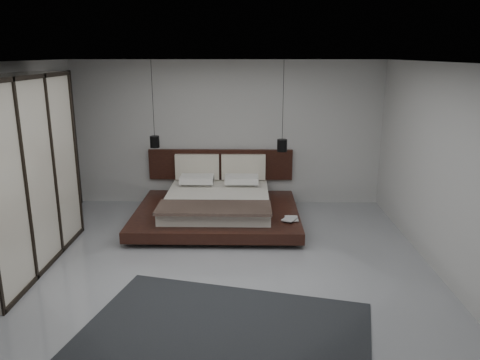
{
  "coord_description": "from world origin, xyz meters",
  "views": [
    {
      "loc": [
        0.41,
        -6.02,
        2.91
      ],
      "look_at": [
        0.28,
        1.2,
        0.95
      ],
      "focal_mm": 35.0,
      "sensor_mm": 36.0,
      "label": 1
    }
  ],
  "objects_px": {
    "lattice_screen": "(67,143)",
    "pendant_left": "(155,141)",
    "bed": "(217,205)",
    "pendant_right": "(282,145)",
    "rug": "(222,338)",
    "wardrobe": "(18,175)"
  },
  "relations": [
    {
      "from": "lattice_screen",
      "to": "pendant_left",
      "type": "xyz_separation_m",
      "value": [
        1.66,
        -0.09,
        0.06
      ]
    },
    {
      "from": "bed",
      "to": "pendant_right",
      "type": "xyz_separation_m",
      "value": [
        1.16,
        0.45,
        1.0
      ]
    },
    {
      "from": "bed",
      "to": "pendant_right",
      "type": "bearing_deg",
      "value": 21.2
    },
    {
      "from": "pendant_right",
      "to": "rug",
      "type": "xyz_separation_m",
      "value": [
        -0.88,
        -4.06,
        -1.29
      ]
    },
    {
      "from": "lattice_screen",
      "to": "pendant_left",
      "type": "bearing_deg",
      "value": -3.24
    },
    {
      "from": "pendant_left",
      "to": "rug",
      "type": "distance_m",
      "value": 4.51
    },
    {
      "from": "bed",
      "to": "pendant_right",
      "type": "height_order",
      "value": "pendant_right"
    },
    {
      "from": "rug",
      "to": "pendant_right",
      "type": "bearing_deg",
      "value": 77.77
    },
    {
      "from": "pendant_left",
      "to": "rug",
      "type": "xyz_separation_m",
      "value": [
        1.44,
        -4.06,
        -1.35
      ]
    },
    {
      "from": "bed",
      "to": "pendant_right",
      "type": "relative_size",
      "value": 1.74
    },
    {
      "from": "pendant_left",
      "to": "pendant_right",
      "type": "distance_m",
      "value": 2.32
    },
    {
      "from": "pendant_right",
      "to": "rug",
      "type": "height_order",
      "value": "pendant_right"
    },
    {
      "from": "pendant_right",
      "to": "rug",
      "type": "relative_size",
      "value": 0.53
    },
    {
      "from": "lattice_screen",
      "to": "pendant_right",
      "type": "distance_m",
      "value": 3.98
    },
    {
      "from": "bed",
      "to": "rug",
      "type": "xyz_separation_m",
      "value": [
        0.28,
        -3.61,
        -0.28
      ]
    },
    {
      "from": "pendant_left",
      "to": "lattice_screen",
      "type": "bearing_deg",
      "value": 176.76
    },
    {
      "from": "bed",
      "to": "wardrobe",
      "type": "distance_m",
      "value": 3.34
    },
    {
      "from": "bed",
      "to": "rug",
      "type": "height_order",
      "value": "bed"
    },
    {
      "from": "wardrobe",
      "to": "rug",
      "type": "height_order",
      "value": "wardrobe"
    },
    {
      "from": "pendant_right",
      "to": "wardrobe",
      "type": "xyz_separation_m",
      "value": [
        -3.73,
        -2.33,
        0.03
      ]
    },
    {
      "from": "bed",
      "to": "wardrobe",
      "type": "bearing_deg",
      "value": -143.82
    },
    {
      "from": "wardrobe",
      "to": "rug",
      "type": "bearing_deg",
      "value": -31.25
    }
  ]
}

